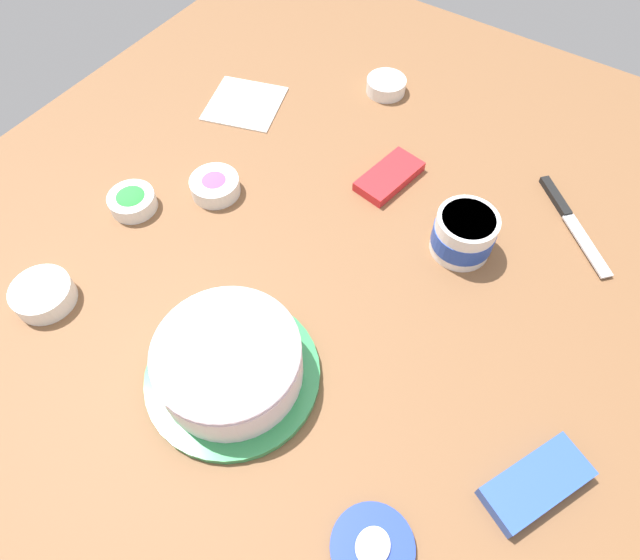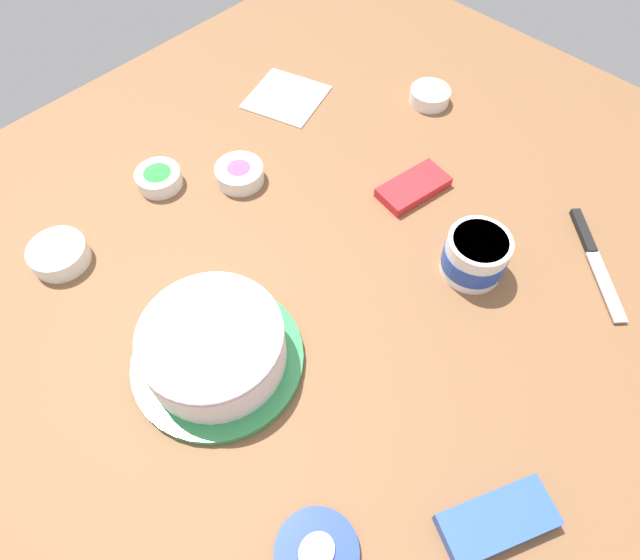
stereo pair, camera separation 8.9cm
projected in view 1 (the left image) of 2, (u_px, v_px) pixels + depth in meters
The scene contains 12 objects.
ground_plane at pixel (360, 252), 0.96m from camera, with size 1.54×1.54×0.00m, color brown.
frosted_cake at pixel (229, 363), 0.79m from camera, with size 0.26×0.26×0.10m.
frosting_tub at pixel (464, 233), 0.93m from camera, with size 0.11×0.11×0.08m.
frosting_tub_lid at pixel (372, 547), 0.70m from camera, with size 0.11×0.11×0.02m.
spreading_knife at pixel (568, 216), 1.00m from camera, with size 0.17×0.19×0.01m.
sprinkle_bowl_blue at pixel (386, 85), 1.19m from camera, with size 0.09×0.09×0.03m.
sprinkle_bowl_yellow at pixel (43, 294), 0.89m from camera, with size 0.10×0.10×0.03m.
sprinkle_bowl_green at pixel (132, 201), 1.01m from camera, with size 0.09×0.09×0.03m.
sprinkle_bowl_rainbow at pixel (215, 185), 1.03m from camera, with size 0.09×0.09×0.03m.
candy_box_lower at pixel (389, 176), 1.05m from camera, with size 0.14×0.07×0.02m, color red.
candy_box_upper at pixel (536, 483), 0.74m from camera, with size 0.15×0.07×0.02m, color #2D51B2.
paper_napkin at pixel (245, 103), 1.18m from camera, with size 0.15×0.15×0.01m, color white.
Camera 1 is at (0.52, 0.26, 0.77)m, focal length 30.83 mm.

